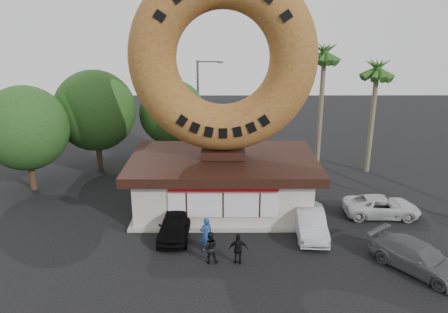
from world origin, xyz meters
The scene contains 16 objects.
ground centered at (0.00, 0.00, 0.00)m, with size 90.00×90.00×0.00m, color black.
donut_shop centered at (0.00, 5.98, 1.77)m, with size 11.20×7.20×3.80m.
giant_donut centered at (0.00, 6.00, 9.11)m, with size 10.62×10.62×2.71m, color olive.
tree_west centered at (-9.50, 13.00, 4.64)m, with size 6.00×6.00×7.65m.
tree_mid centered at (-4.00, 15.00, 4.02)m, with size 5.20×5.20×6.63m.
tree_far centered at (-13.00, 9.00, 4.33)m, with size 5.60×5.60×7.14m.
palm_near centered at (7.50, 14.00, 8.41)m, with size 2.60×2.60×9.75m.
palm_far centered at (11.00, 12.50, 7.48)m, with size 2.60×2.60×8.75m.
street_lamp centered at (-1.86, 16.00, 4.48)m, with size 2.11×0.20×8.00m.
person_left centered at (-0.86, 0.81, 0.91)m, with size 0.67×0.44×1.82m, color navy.
person_center centered at (-0.64, -0.28, 0.81)m, with size 0.78×0.61×1.61m, color black.
person_right centered at (0.72, -0.41, 0.79)m, with size 0.92×0.38×1.57m, color black.
car_black centered at (-2.60, 2.35, 0.68)m, with size 1.61×3.99×1.36m, color black.
car_silver centered at (4.73, 2.55, 0.71)m, with size 1.49×4.29×1.41m, color #A2A2A7.
car_grey centered at (9.12, -1.01, 0.67)m, with size 1.89×4.65×1.35m, color #565A5B.
car_white centered at (9.40, 4.77, 0.62)m, with size 2.05×4.44×1.23m, color silver.
Camera 1 is at (-0.03, -18.84, 11.53)m, focal length 35.00 mm.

